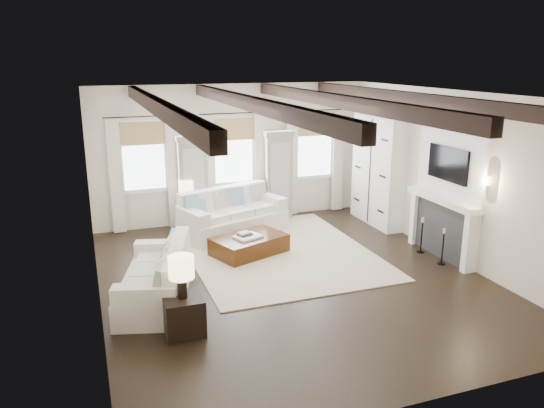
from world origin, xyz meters
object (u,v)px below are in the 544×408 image
object	(u,v)px
ottoman	(249,245)
side_table_back	(188,217)
side_table_front	(184,315)
sofa_back	(231,215)
sofa_left	(159,279)

from	to	relation	value
ottoman	side_table_back	size ratio (longest dim) A/B	2.49
side_table_front	ottoman	bearing A→B (deg)	55.85
ottoman	side_table_front	distance (m)	3.22
sofa_back	ottoman	size ratio (longest dim) A/B	1.80
ottoman	side_table_back	distance (m)	2.17
sofa_back	side_table_front	bearing A→B (deg)	-114.33
ottoman	sofa_back	bearing A→B (deg)	68.34
side_table_back	ottoman	bearing A→B (deg)	-67.37
side_table_back	sofa_left	bearing A→B (deg)	-108.05
sofa_left	sofa_back	bearing A→B (deg)	55.24
sofa_left	side_table_back	size ratio (longest dim) A/B	4.11
sofa_left	side_table_front	bearing A→B (deg)	-81.79
sofa_back	side_table_back	world-z (taller)	sofa_back
side_table_front	sofa_back	bearing A→B (deg)	65.67
sofa_left	side_table_front	world-z (taller)	sofa_left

